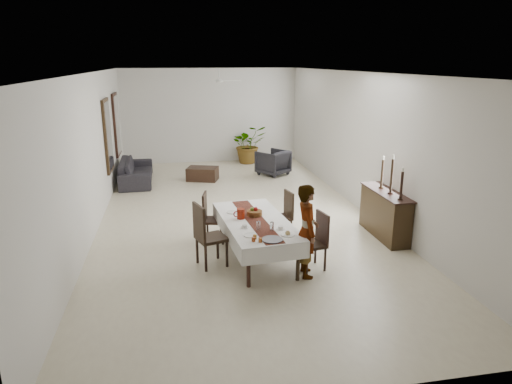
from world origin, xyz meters
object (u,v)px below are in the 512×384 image
sideboard_body (385,215)px  woman (307,231)px  dining_table_top (255,222)px  red_pitcher (241,214)px  sofa (136,171)px

sideboard_body → woman: bearing=-145.9°
dining_table_top → red_pitcher: bearing=149.0°
dining_table_top → red_pitcher: (-0.25, 0.12, 0.13)m
sideboard_body → sofa: size_ratio=0.67×
sideboard_body → sofa: bearing=134.4°
woman → sideboard_body: bearing=-50.9°
red_pitcher → sofa: red_pitcher is taller
dining_table_top → woman: size_ratio=1.44×
woman → sofa: woman is taller
sofa → woman: bearing=-155.8°
woman → sideboard_body: woman is taller
dining_table_top → sideboard_body: sideboard_body is taller
dining_table_top → sofa: (-2.46, 5.87, -0.35)m
red_pitcher → woman: woman is taller
woman → sideboard_body: (2.06, 1.40, -0.32)m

